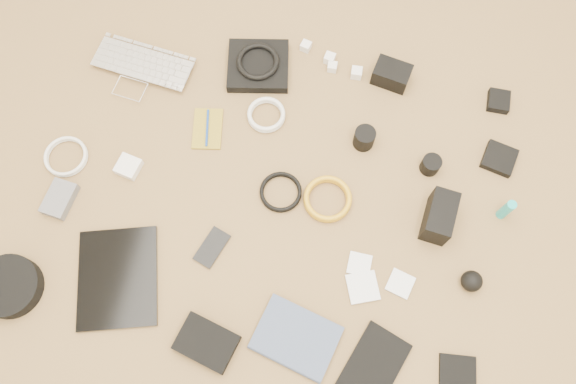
% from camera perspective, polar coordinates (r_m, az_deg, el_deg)
% --- Properties ---
extents(laptop, '(0.34, 0.26, 0.02)m').
position_cam_1_polar(laptop, '(1.87, -14.99, 11.39)').
color(laptop, silver).
rests_on(laptop, ground).
extents(headphone_pouch, '(0.22, 0.21, 0.03)m').
position_cam_1_polar(headphone_pouch, '(1.82, -3.04, 12.67)').
color(headphone_pouch, black).
rests_on(headphone_pouch, ground).
extents(headphones, '(0.16, 0.16, 0.02)m').
position_cam_1_polar(headphones, '(1.80, -3.08, 13.10)').
color(headphones, black).
rests_on(headphones, headphone_pouch).
extents(charger_a, '(0.04, 0.04, 0.03)m').
position_cam_1_polar(charger_a, '(1.86, 1.83, 14.58)').
color(charger_a, white).
rests_on(charger_a, ground).
extents(charger_b, '(0.04, 0.04, 0.03)m').
position_cam_1_polar(charger_b, '(1.84, 4.25, 13.38)').
color(charger_b, white).
rests_on(charger_b, ground).
extents(charger_c, '(0.03, 0.03, 0.03)m').
position_cam_1_polar(charger_c, '(1.82, 6.97, 11.92)').
color(charger_c, white).
rests_on(charger_c, ground).
extents(charger_d, '(0.03, 0.03, 0.03)m').
position_cam_1_polar(charger_d, '(1.82, 4.52, 12.56)').
color(charger_d, white).
rests_on(charger_d, ground).
extents(dslr_camera, '(0.12, 0.10, 0.06)m').
position_cam_1_polar(dslr_camera, '(1.81, 10.48, 11.66)').
color(dslr_camera, black).
rests_on(dslr_camera, ground).
extents(lens_pouch, '(0.07, 0.07, 0.03)m').
position_cam_1_polar(lens_pouch, '(1.87, 20.60, 8.65)').
color(lens_pouch, black).
rests_on(lens_pouch, ground).
extents(notebook_olive, '(0.11, 0.15, 0.01)m').
position_cam_1_polar(notebook_olive, '(1.74, -8.17, 6.37)').
color(notebook_olive, olive).
rests_on(notebook_olive, ground).
extents(pen_blue, '(0.03, 0.12, 0.01)m').
position_cam_1_polar(pen_blue, '(1.73, -8.21, 6.48)').
color(pen_blue, '#133B9C').
rests_on(pen_blue, notebook_olive).
extents(cable_white_a, '(0.14, 0.14, 0.01)m').
position_cam_1_polar(cable_white_a, '(1.74, -2.21, 7.74)').
color(cable_white_a, silver).
rests_on(cable_white_a, ground).
extents(lens_a, '(0.08, 0.08, 0.07)m').
position_cam_1_polar(lens_a, '(1.69, 7.75, 5.45)').
color(lens_a, black).
rests_on(lens_a, ground).
extents(lens_b, '(0.07, 0.07, 0.05)m').
position_cam_1_polar(lens_b, '(1.70, 14.29, 2.70)').
color(lens_b, black).
rests_on(lens_b, ground).
extents(card_reader, '(0.11, 0.11, 0.02)m').
position_cam_1_polar(card_reader, '(1.79, 20.67, 3.19)').
color(card_reader, black).
rests_on(card_reader, ground).
extents(power_brick, '(0.08, 0.08, 0.03)m').
position_cam_1_polar(power_brick, '(1.73, -15.90, 2.49)').
color(power_brick, white).
rests_on(power_brick, ground).
extents(cable_white_b, '(0.17, 0.17, 0.01)m').
position_cam_1_polar(cable_white_b, '(1.81, -21.56, 3.30)').
color(cable_white_b, silver).
rests_on(cable_white_b, ground).
extents(cable_black, '(0.12, 0.12, 0.01)m').
position_cam_1_polar(cable_black, '(1.64, -0.74, -0.06)').
color(cable_black, black).
rests_on(cable_black, ground).
extents(cable_yellow, '(0.17, 0.17, 0.02)m').
position_cam_1_polar(cable_yellow, '(1.64, 4.03, -0.79)').
color(cable_yellow, '#C39017').
rests_on(cable_yellow, ground).
extents(flash, '(0.09, 0.14, 0.10)m').
position_cam_1_polar(flash, '(1.63, 15.12, -2.42)').
color(flash, black).
rests_on(flash, ground).
extents(lens_cleaner, '(0.03, 0.03, 0.09)m').
position_cam_1_polar(lens_cleaner, '(1.70, 21.28, -1.68)').
color(lens_cleaner, '#1AAAAC').
rests_on(lens_cleaner, ground).
extents(battery_charger, '(0.09, 0.12, 0.03)m').
position_cam_1_polar(battery_charger, '(1.75, -22.19, -0.67)').
color(battery_charger, '#5D5C62').
rests_on(battery_charger, ground).
extents(tablet, '(0.28, 0.33, 0.01)m').
position_cam_1_polar(tablet, '(1.64, -16.90, -8.34)').
color(tablet, black).
rests_on(tablet, ground).
extents(phone, '(0.09, 0.12, 0.01)m').
position_cam_1_polar(phone, '(1.61, -7.73, -5.60)').
color(phone, black).
rests_on(phone, ground).
extents(filter_case_left, '(0.07, 0.07, 0.01)m').
position_cam_1_polar(filter_case_left, '(1.60, 7.26, -7.30)').
color(filter_case_left, silver).
rests_on(filter_case_left, ground).
extents(filter_case_mid, '(0.11, 0.11, 0.01)m').
position_cam_1_polar(filter_case_mid, '(1.58, 7.60, -9.58)').
color(filter_case_mid, silver).
rests_on(filter_case_mid, ground).
extents(filter_case_right, '(0.08, 0.08, 0.01)m').
position_cam_1_polar(filter_case_right, '(1.60, 11.33, -9.12)').
color(filter_case_right, silver).
rests_on(filter_case_right, ground).
extents(air_blower, '(0.07, 0.07, 0.06)m').
position_cam_1_polar(air_blower, '(1.63, 18.16, -8.60)').
color(air_blower, black).
rests_on(air_blower, ground).
extents(headphone_case, '(0.20, 0.20, 0.05)m').
position_cam_1_polar(headphone_case, '(1.73, -26.46, -8.59)').
color(headphone_case, black).
rests_on(headphone_case, ground).
extents(drive_case, '(0.17, 0.14, 0.04)m').
position_cam_1_polar(drive_case, '(1.55, -8.26, -14.91)').
color(drive_case, black).
rests_on(drive_case, ground).
extents(paperback, '(0.25, 0.21, 0.02)m').
position_cam_1_polar(paperback, '(1.54, -0.50, -17.24)').
color(paperback, '#3D4A67').
rests_on(paperback, ground).
extents(notebook_black_a, '(0.19, 0.24, 0.01)m').
position_cam_1_polar(notebook_black_a, '(1.56, 8.62, -17.18)').
color(notebook_black_a, black).
rests_on(notebook_black_a, ground).
extents(notebook_black_b, '(0.11, 0.15, 0.01)m').
position_cam_1_polar(notebook_black_b, '(1.61, 16.84, -18.14)').
color(notebook_black_b, black).
rests_on(notebook_black_b, ground).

